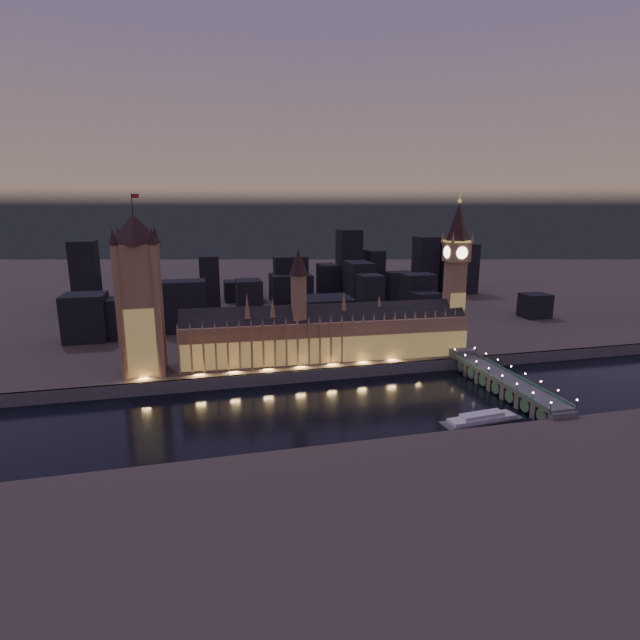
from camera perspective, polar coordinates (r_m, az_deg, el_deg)
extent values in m
plane|color=black|center=(296.94, 1.62, -9.55)|extent=(2000.00, 2000.00, 0.00)
cube|color=#43363C|center=(795.35, -8.40, 4.89)|extent=(2000.00, 960.00, 8.00)
cube|color=#4C4E55|center=(332.62, -0.26, -6.29)|extent=(2000.00, 2.50, 8.00)
cube|color=#9C6E50|center=(349.51, 0.82, -2.25)|extent=(200.73, 29.66, 28.00)
cube|color=#AC904B|center=(341.34, 1.25, -3.49)|extent=(200.00, 0.50, 18.00)
cube|color=black|center=(345.45, 0.82, 0.48)|extent=(200.55, 25.93, 16.26)
cube|color=#9C6E50|center=(338.45, -2.45, 2.45)|extent=(9.00, 9.00, 32.00)
cone|color=black|center=(334.80, -2.49, 6.66)|extent=(13.00, 13.00, 18.00)
cube|color=#9C6E50|center=(329.08, -15.84, -3.72)|extent=(1.20, 1.20, 28.00)
cone|color=#9C6E50|center=(325.34, -16.02, -0.82)|extent=(2.00, 2.00, 6.00)
cube|color=#9C6E50|center=(328.83, -14.50, -3.65)|extent=(1.20, 1.20, 28.00)
cone|color=#9C6E50|center=(325.09, -14.66, -0.75)|extent=(2.00, 2.00, 6.00)
cube|color=#9C6E50|center=(328.76, -13.16, -3.58)|extent=(1.20, 1.20, 28.00)
cone|color=#9C6E50|center=(325.01, -13.31, -0.68)|extent=(2.00, 2.00, 6.00)
cube|color=#9C6E50|center=(328.86, -11.81, -3.51)|extent=(1.20, 1.20, 28.00)
cone|color=#9C6E50|center=(325.12, -11.96, -0.60)|extent=(2.00, 2.00, 6.00)
cube|color=#9C6E50|center=(329.15, -10.48, -3.43)|extent=(1.20, 1.20, 28.00)
cone|color=#9C6E50|center=(325.41, -10.60, -0.53)|extent=(2.00, 2.00, 6.00)
cube|color=#9C6E50|center=(329.61, -9.14, -3.36)|extent=(1.20, 1.20, 28.00)
cone|color=#9C6E50|center=(325.88, -9.25, -0.46)|extent=(2.00, 2.00, 6.00)
cube|color=#9C6E50|center=(330.26, -7.81, -3.28)|extent=(1.20, 1.20, 28.00)
cone|color=#9C6E50|center=(326.53, -7.91, -0.38)|extent=(2.00, 2.00, 6.00)
cube|color=#9C6E50|center=(331.08, -6.48, -3.20)|extent=(1.20, 1.20, 28.00)
cone|color=#9C6E50|center=(327.36, -6.57, -0.31)|extent=(2.00, 2.00, 6.00)
cube|color=#9C6E50|center=(332.07, -5.17, -3.12)|extent=(1.20, 1.20, 28.00)
cone|color=#9C6E50|center=(328.37, -5.24, -0.24)|extent=(2.00, 2.00, 6.00)
cube|color=#9C6E50|center=(333.24, -3.86, -3.04)|extent=(1.20, 1.20, 28.00)
cone|color=#9C6E50|center=(329.55, -3.92, -0.17)|extent=(2.00, 2.00, 6.00)
cube|color=#9C6E50|center=(334.59, -2.56, -2.95)|extent=(1.20, 1.20, 28.00)
cone|color=#9C6E50|center=(330.91, -2.61, -0.09)|extent=(2.00, 2.00, 6.00)
cube|color=#9C6E50|center=(336.10, -1.27, -2.87)|extent=(1.20, 1.20, 28.00)
cone|color=#9C6E50|center=(332.44, -1.31, -0.02)|extent=(2.00, 2.00, 6.00)
cube|color=#9C6E50|center=(337.79, 0.00, -2.79)|extent=(1.20, 1.20, 28.00)
cone|color=#9C6E50|center=(334.15, -0.02, 0.05)|extent=(2.00, 2.00, 6.00)
cube|color=#9C6E50|center=(339.64, 1.27, -2.70)|extent=(1.20, 1.20, 28.00)
cone|color=#9C6E50|center=(336.02, 1.25, 0.12)|extent=(2.00, 2.00, 6.00)
cube|color=#9C6E50|center=(341.65, 2.51, -2.62)|extent=(1.20, 1.20, 28.00)
cone|color=#9C6E50|center=(338.05, 2.51, 0.19)|extent=(2.00, 2.00, 6.00)
cube|color=#9C6E50|center=(343.82, 3.75, -2.53)|extent=(1.20, 1.20, 28.00)
cone|color=#9C6E50|center=(340.25, 3.76, 0.25)|extent=(2.00, 2.00, 6.00)
cube|color=#9C6E50|center=(346.15, 4.96, -2.45)|extent=(1.20, 1.20, 28.00)
cone|color=#9C6E50|center=(342.60, 4.98, 0.32)|extent=(2.00, 2.00, 6.00)
cube|color=#9C6E50|center=(348.64, 6.16, -2.36)|extent=(1.20, 1.20, 28.00)
cone|color=#9C6E50|center=(345.11, 6.19, 0.39)|extent=(2.00, 2.00, 6.00)
cube|color=#9C6E50|center=(351.27, 7.34, -2.28)|extent=(1.20, 1.20, 28.00)
cone|color=#9C6E50|center=(347.77, 7.39, 0.45)|extent=(2.00, 2.00, 6.00)
cube|color=#9C6E50|center=(354.06, 8.50, -2.19)|extent=(1.20, 1.20, 28.00)
cone|color=#9C6E50|center=(350.58, 8.56, 0.52)|extent=(2.00, 2.00, 6.00)
cube|color=#9C6E50|center=(356.98, 9.65, -2.11)|extent=(1.20, 1.20, 28.00)
cone|color=#9C6E50|center=(353.54, 9.71, 0.58)|extent=(2.00, 2.00, 6.00)
cube|color=#9C6E50|center=(360.05, 10.77, -2.02)|extent=(1.20, 1.20, 28.00)
cone|color=#9C6E50|center=(356.64, 10.85, 0.64)|extent=(2.00, 2.00, 6.00)
cube|color=#9C6E50|center=(363.26, 11.88, -1.94)|extent=(1.20, 1.20, 28.00)
cone|color=#9C6E50|center=(359.87, 11.96, 0.70)|extent=(2.00, 2.00, 6.00)
cube|color=#9C6E50|center=(366.60, 12.96, -1.86)|extent=(1.20, 1.20, 28.00)
cone|color=#9C6E50|center=(363.24, 13.06, 0.76)|extent=(2.00, 2.00, 6.00)
cube|color=#9C6E50|center=(370.06, 14.03, -1.78)|extent=(1.20, 1.20, 28.00)
cone|color=#9C6E50|center=(366.74, 14.13, 0.81)|extent=(2.00, 2.00, 6.00)
cube|color=#9C6E50|center=(373.66, 15.07, -1.70)|extent=(1.20, 1.20, 28.00)
cone|color=#9C6E50|center=(370.37, 15.18, 0.87)|extent=(2.00, 2.00, 6.00)
cube|color=#9C6E50|center=(377.37, 16.10, -1.62)|extent=(1.20, 1.20, 28.00)
cone|color=#9C6E50|center=(374.12, 16.22, 0.92)|extent=(2.00, 2.00, 6.00)
cone|color=#9C6E50|center=(334.04, -8.34, 1.66)|extent=(4.40, 4.40, 18.00)
cone|color=#9C6E50|center=(336.40, -5.45, 1.47)|extent=(4.40, 4.40, 14.00)
cone|color=#9C6E50|center=(346.79, 2.75, 2.03)|extent=(4.40, 4.40, 16.00)
cone|color=#9C6E50|center=(355.34, 6.77, 1.89)|extent=(4.40, 4.40, 12.00)
cube|color=#9C6E50|center=(334.59, -19.81, 1.11)|extent=(22.47, 22.47, 82.76)
cube|color=#AC904B|center=(328.08, -19.74, -2.60)|extent=(22.00, 0.50, 44.00)
cone|color=black|center=(328.66, -20.48, 9.73)|extent=(31.68, 31.68, 18.00)
cylinder|color=black|center=(328.37, -20.69, 12.34)|extent=(0.50, 0.50, 12.00)
cube|color=#A4212A|center=(328.18, -20.37, 13.15)|extent=(4.00, 0.15, 2.50)
cylinder|color=#9C6E50|center=(325.30, -21.92, 0.61)|extent=(4.40, 4.40, 82.76)
cone|color=black|center=(319.39, -22.62, 8.77)|extent=(5.20, 5.20, 10.00)
cylinder|color=#9C6E50|center=(346.67, -21.44, 1.37)|extent=(4.40, 4.40, 82.76)
cone|color=black|center=(341.13, -22.08, 9.02)|extent=(5.20, 5.20, 10.00)
cylinder|color=#9C6E50|center=(322.82, -18.06, 0.83)|extent=(4.40, 4.40, 82.76)
cone|color=black|center=(316.87, -18.65, 9.05)|extent=(5.20, 5.20, 10.00)
cylinder|color=#9C6E50|center=(344.34, -17.81, 1.57)|extent=(4.40, 4.40, 82.76)
cone|color=black|center=(338.77, -18.36, 9.28)|extent=(5.20, 5.20, 10.00)
cube|color=#9C6E50|center=(380.36, 14.99, 1.52)|extent=(12.31, 12.31, 66.21)
cube|color=#AC904B|center=(377.36, 15.34, -0.32)|extent=(12.00, 0.50, 44.00)
cube|color=#9C6E50|center=(374.80, 15.35, 7.52)|extent=(15.00, 15.00, 13.80)
cube|color=#F2C64C|center=(374.22, 15.42, 8.66)|extent=(15.75, 15.75, 1.20)
cone|color=black|center=(373.56, 15.54, 10.74)|extent=(18.00, 18.00, 26.00)
sphere|color=#F2C64C|center=(373.39, 15.68, 12.96)|extent=(2.80, 2.80, 2.80)
cylinder|color=#F2C64C|center=(373.42, 15.71, 13.34)|extent=(0.40, 0.40, 5.00)
cylinder|color=#FFF2BF|center=(368.07, 15.93, 7.39)|extent=(8.40, 0.50, 8.40)
cylinder|color=#FFF2BF|center=(381.56, 14.78, 7.64)|extent=(8.40, 0.50, 8.40)
cylinder|color=#FFF2BF|center=(371.11, 14.29, 7.53)|extent=(0.50, 8.40, 8.40)
cylinder|color=#FFF2BF|center=(378.61, 16.38, 7.51)|extent=(0.50, 8.40, 8.40)
cone|color=#9C6E50|center=(363.84, 14.98, 9.11)|extent=(2.60, 2.60, 8.00)
cone|color=#9C6E50|center=(377.05, 13.88, 9.29)|extent=(2.60, 2.60, 8.00)
cone|color=#9C6E50|center=(371.24, 17.04, 9.06)|extent=(2.60, 2.60, 8.00)
cone|color=#9C6E50|center=(384.20, 15.89, 9.24)|extent=(2.60, 2.60, 8.00)
cube|color=#4C4E55|center=(328.65, 20.50, -6.37)|extent=(16.47, 100.00, 1.60)
cube|color=#376B4D|center=(323.98, 19.36, -6.30)|extent=(0.80, 100.00, 1.60)
cube|color=#376B4D|center=(332.58, 21.64, -5.99)|extent=(0.80, 100.00, 1.60)
cube|color=#4C4E55|center=(373.06, 15.78, -3.88)|extent=(16.47, 12.00, 9.50)
cube|color=#4C4E55|center=(293.56, 25.93, -10.28)|extent=(14.82, 4.00, 9.50)
cylinder|color=black|center=(285.76, 24.86, -8.99)|extent=(0.30, 0.30, 4.40)
sphere|color=#FFD88C|center=(284.96, 24.91, -8.56)|extent=(1.00, 1.00, 1.00)
cylinder|color=black|center=(295.48, 27.27, -8.53)|extent=(0.30, 0.30, 4.40)
sphere|color=#FFD88C|center=(294.71, 27.32, -8.11)|extent=(1.00, 1.00, 1.00)
cube|color=#4C4E55|center=(303.68, 24.21, -9.34)|extent=(14.82, 4.00, 9.50)
cylinder|color=black|center=(296.15, 23.15, -8.07)|extent=(0.30, 0.30, 4.40)
sphere|color=#FFD88C|center=(295.37, 23.19, -7.65)|extent=(1.00, 1.00, 1.00)
cylinder|color=black|center=(305.54, 25.53, -7.66)|extent=(0.30, 0.30, 4.40)
sphere|color=#FFD88C|center=(304.78, 25.57, -7.25)|extent=(1.00, 1.00, 1.00)
cube|color=#4C4E55|center=(314.12, 22.61, -8.45)|extent=(14.82, 4.00, 9.50)
cylinder|color=black|center=(306.84, 21.56, -7.20)|extent=(0.30, 0.30, 4.40)
sphere|color=#FFD88C|center=(306.10, 21.59, -6.79)|extent=(1.00, 1.00, 1.00)
cylinder|color=black|center=(315.92, 23.90, -6.84)|extent=(0.30, 0.30, 4.40)
sphere|color=#FFD88C|center=(315.19, 23.94, -6.44)|extent=(1.00, 1.00, 1.00)
cube|color=#4C4E55|center=(324.85, 21.13, -7.62)|extent=(14.82, 4.00, 9.50)
cylinder|color=black|center=(317.82, 20.08, -6.38)|extent=(0.30, 0.30, 4.40)
sphere|color=#FFD88C|center=(317.10, 20.11, -5.99)|extent=(1.00, 1.00, 1.00)
cylinder|color=black|center=(326.59, 22.38, -6.06)|extent=(0.30, 0.30, 4.40)
sphere|color=#FFD88C|center=(325.89, 22.42, -5.68)|extent=(1.00, 1.00, 1.00)
cube|color=#4C4E55|center=(335.85, 19.74, -6.83)|extent=(14.82, 4.00, 9.50)
cylinder|color=black|center=(329.06, 18.71, -5.62)|extent=(0.30, 0.30, 4.40)
sphere|color=#FFD88C|center=(328.36, 18.74, -5.24)|extent=(1.00, 1.00, 1.00)
cylinder|color=black|center=(337.53, 20.97, -5.34)|extent=(0.30, 0.30, 4.40)
sphere|color=#FFD88C|center=(336.85, 21.00, -4.96)|extent=(1.00, 1.00, 1.00)
cube|color=#4C4E55|center=(347.09, 18.45, -6.09)|extent=(14.82, 4.00, 9.50)
cylinder|color=black|center=(340.52, 17.43, -4.91)|extent=(0.30, 0.30, 4.40)
sphere|color=#FFD88C|center=(339.84, 17.46, -4.54)|extent=(1.00, 1.00, 1.00)
cylinder|color=black|center=(348.72, 19.65, -4.65)|extent=(0.30, 0.30, 4.40)
sphere|color=#FFD88C|center=(348.06, 19.68, -4.29)|extent=(1.00, 1.00, 1.00)
cube|color=#4C4E55|center=(358.54, 17.25, -5.40)|extent=(14.82, 4.00, 9.50)
cylinder|color=black|center=(352.19, 16.24, -4.23)|extent=(0.30, 0.30, 4.40)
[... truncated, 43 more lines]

